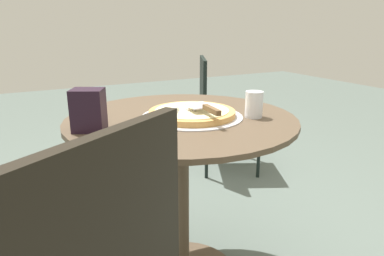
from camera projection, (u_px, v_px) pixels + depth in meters
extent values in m
cylinder|color=brown|center=(181.00, 119.00, 1.32)|extent=(0.86, 0.86, 0.02)
cylinder|color=brown|center=(182.00, 203.00, 1.43)|extent=(0.06, 0.06, 0.69)
cylinder|color=silver|center=(192.00, 116.00, 1.32)|extent=(0.38, 0.38, 0.00)
cylinder|color=tan|center=(192.00, 113.00, 1.31)|extent=(0.32, 0.32, 0.02)
cylinder|color=beige|center=(192.00, 110.00, 1.31)|extent=(0.28, 0.28, 0.00)
sphere|color=beige|center=(189.00, 110.00, 1.29)|extent=(0.01, 0.01, 0.01)
sphere|color=white|center=(176.00, 112.00, 1.26)|extent=(0.01, 0.01, 0.01)
sphere|color=silver|center=(195.00, 109.00, 1.30)|extent=(0.02, 0.02, 0.02)
sphere|color=#DFE9C2|center=(195.00, 107.00, 1.34)|extent=(0.02, 0.02, 0.02)
sphere|color=white|center=(176.00, 109.00, 1.30)|extent=(0.02, 0.02, 0.02)
cube|color=silver|center=(199.00, 105.00, 1.29)|extent=(0.11, 0.09, 0.00)
cube|color=brown|center=(212.00, 110.00, 1.19)|extent=(0.11, 0.03, 0.02)
cylinder|color=white|center=(254.00, 104.00, 1.30)|extent=(0.07, 0.07, 0.10)
cube|color=black|center=(89.00, 110.00, 1.13)|extent=(0.12, 0.13, 0.14)
cube|color=black|center=(230.00, 112.00, 2.58)|extent=(0.57, 0.57, 0.03)
cube|color=black|center=(203.00, 84.00, 2.51)|extent=(0.40, 0.21, 0.38)
cylinder|color=black|center=(249.00, 133.00, 2.83)|extent=(0.02, 0.02, 0.42)
cylinder|color=black|center=(259.00, 149.00, 2.47)|extent=(0.02, 0.02, 0.42)
cylinder|color=black|center=(203.00, 134.00, 2.81)|extent=(0.02, 0.02, 0.42)
cylinder|color=black|center=(207.00, 150.00, 2.46)|extent=(0.02, 0.02, 0.42)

